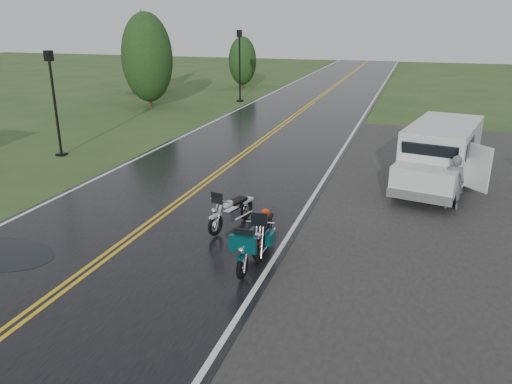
% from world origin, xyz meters
% --- Properties ---
extents(ground, '(120.00, 120.00, 0.00)m').
position_xyz_m(ground, '(0.00, 0.00, 0.00)').
color(ground, '#2D471E').
rests_on(ground, ground).
extents(road, '(8.00, 100.00, 0.04)m').
position_xyz_m(road, '(0.00, 10.00, 0.02)').
color(road, black).
rests_on(road, ground).
extents(motorcycle_red, '(1.00, 2.09, 1.19)m').
position_xyz_m(motorcycle_red, '(3.54, -0.14, 0.59)').
color(motorcycle_red, maroon).
rests_on(motorcycle_red, ground).
extents(motorcycle_teal, '(0.72, 1.90, 1.11)m').
position_xyz_m(motorcycle_teal, '(3.41, -0.88, 0.56)').
color(motorcycle_teal, '#05383C').
rests_on(motorcycle_teal, ground).
extents(motorcycle_silver, '(1.16, 2.01, 1.12)m').
position_xyz_m(motorcycle_silver, '(2.02, 1.03, 0.56)').
color(motorcycle_silver, '#B0B4B8').
rests_on(motorcycle_silver, ground).
extents(van_white, '(3.10, 5.69, 2.12)m').
position_xyz_m(van_white, '(6.32, 5.60, 1.06)').
color(van_white, silver).
rests_on(van_white, ground).
extents(person_at_van, '(0.59, 0.39, 1.62)m').
position_xyz_m(person_at_van, '(7.86, 5.02, 0.81)').
color(person_at_van, '#54555A').
rests_on(person_at_van, ground).
extents(lamp_post_near_left, '(0.36, 0.36, 4.22)m').
position_xyz_m(lamp_post_near_left, '(-7.10, 6.66, 2.11)').
color(lamp_post_near_left, black).
rests_on(lamp_post_near_left, ground).
extents(lamp_post_far_left, '(0.40, 0.40, 4.69)m').
position_xyz_m(lamp_post_far_left, '(-4.80, 22.17, 2.35)').
color(lamp_post_far_left, black).
rests_on(lamp_post_far_left, ground).
extents(tree_left_mid, '(3.15, 3.15, 4.92)m').
position_xyz_m(tree_left_mid, '(-9.51, 18.40, 2.46)').
color(tree_left_mid, '#1E3D19').
rests_on(tree_left_mid, ground).
extents(tree_left_far, '(2.23, 2.23, 3.43)m').
position_xyz_m(tree_left_far, '(-7.03, 29.12, 1.71)').
color(tree_left_far, '#1E3D19').
rests_on(tree_left_far, ground).
extents(pine_left_far, '(2.83, 2.83, 5.89)m').
position_xyz_m(pine_left_far, '(-12.95, 23.98, 2.94)').
color(pine_left_far, '#1E3D19').
rests_on(pine_left_far, ground).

